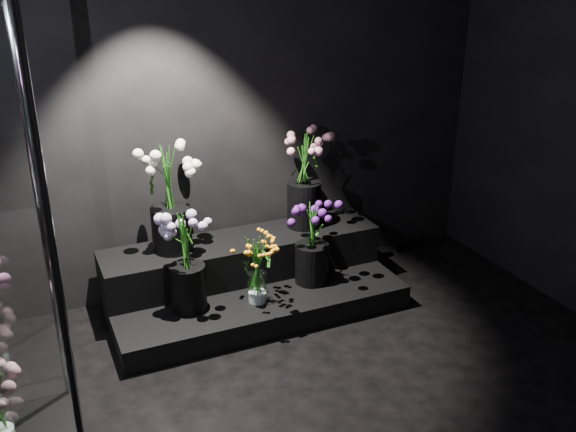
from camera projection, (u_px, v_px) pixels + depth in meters
wall_back at (230, 98)px, 4.48m from camera, size 4.00×0.00×4.00m
display_riser at (249, 278)px, 4.59m from camera, size 2.01×0.89×0.45m
bouquet_orange_bells at (257, 269)px, 4.22m from camera, size 0.28×0.28×0.48m
bouquet_lilac at (186, 256)px, 4.09m from camera, size 0.44×0.44×0.67m
bouquet_purple at (312, 238)px, 4.46m from camera, size 0.41×0.41×0.59m
bouquet_cream_roses at (169, 192)px, 4.26m from camera, size 0.44×0.44×0.74m
bouquet_pink_roses at (304, 172)px, 4.65m from camera, size 0.38×0.38×0.74m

